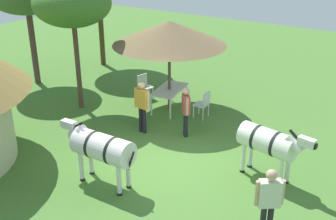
% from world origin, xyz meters
% --- Properties ---
extents(ground_plane, '(36.00, 36.00, 0.00)m').
position_xyz_m(ground_plane, '(0.00, 0.00, 0.00)').
color(ground_plane, '#47752F').
extents(shade_umbrella, '(3.74, 3.74, 3.08)m').
position_xyz_m(shade_umbrella, '(3.11, 1.87, 2.68)').
color(shade_umbrella, brown).
rests_on(shade_umbrella, ground_plane).
extents(patio_dining_table, '(1.70, 1.05, 0.74)m').
position_xyz_m(patio_dining_table, '(3.11, 1.87, 0.66)').
color(patio_dining_table, white).
rests_on(patio_dining_table, ground_plane).
extents(patio_chair_west_end, '(0.44, 0.42, 0.90)m').
position_xyz_m(patio_chair_west_end, '(3.10, 0.53, 0.52)').
color(patio_chair_west_end, silver).
rests_on(patio_chair_west_end, ground_plane).
extents(patio_chair_east_end, '(0.53, 0.52, 0.90)m').
position_xyz_m(patio_chair_east_end, '(3.44, 3.16, 0.52)').
color(patio_chair_east_end, white).
rests_on(patio_chair_east_end, ground_plane).
extents(guest_beside_umbrella, '(0.27, 0.59, 1.66)m').
position_xyz_m(guest_beside_umbrella, '(1.16, 1.62, 1.00)').
color(guest_beside_umbrella, black).
rests_on(guest_beside_umbrella, ground_plane).
extents(guest_behind_table, '(0.45, 0.42, 1.55)m').
position_xyz_m(guest_behind_table, '(1.64, 0.37, 0.93)').
color(guest_behind_table, black).
rests_on(guest_behind_table, ground_plane).
extents(standing_watcher, '(0.42, 0.49, 1.64)m').
position_xyz_m(standing_watcher, '(-1.44, -3.27, 0.98)').
color(standing_watcher, black).
rests_on(standing_watcher, ground_plane).
extents(zebra_nearest_camera, '(0.67, 2.24, 1.54)m').
position_xyz_m(zebra_nearest_camera, '(-1.65, 0.83, 1.01)').
color(zebra_nearest_camera, silver).
rests_on(zebra_nearest_camera, ground_plane).
extents(zebra_by_umbrella, '(0.90, 2.08, 1.56)m').
position_xyz_m(zebra_by_umbrella, '(0.72, -2.50, 1.01)').
color(zebra_by_umbrella, silver).
rests_on(zebra_by_umbrella, ground_plane).
extents(acacia_tree_far_lawn, '(2.51, 2.51, 4.34)m').
position_xyz_m(acacia_tree_far_lawn, '(1.59, 4.56, 3.58)').
color(acacia_tree_far_lawn, '#4E392D').
rests_on(acacia_tree_far_lawn, ground_plane).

